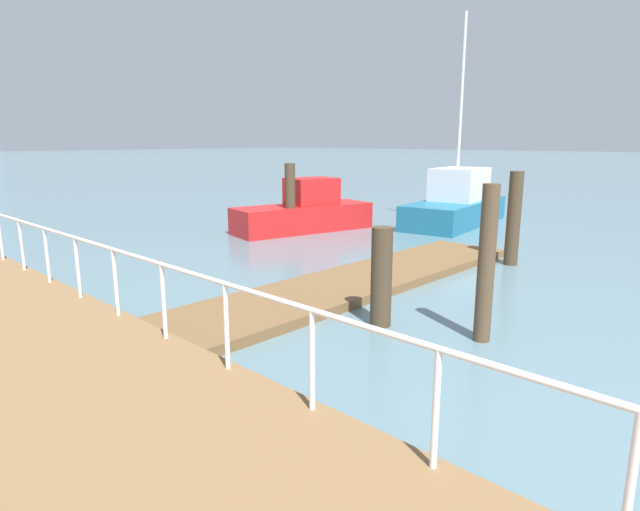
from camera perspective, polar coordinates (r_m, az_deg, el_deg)
ground_plane at (r=18.57m, az=-24.70°, el=1.70°), size 300.00×300.00×0.00m
floating_dock at (r=11.26m, az=3.50°, el=-3.01°), size 10.34×2.00×0.18m
boardwalk_railing at (r=6.26m, az=-10.17°, el=-5.05°), size 0.06×22.67×1.08m
dock_piling_0 at (r=8.40m, az=17.52°, el=-0.93°), size 0.26×0.26×2.44m
dock_piling_1 at (r=13.94m, az=20.18°, el=3.75°), size 0.33×0.33×2.33m
dock_piling_2 at (r=17.29m, az=-3.24°, el=6.04°), size 0.34×0.34×2.34m
dock_piling_3 at (r=8.83m, az=6.64°, el=-2.34°), size 0.35×0.35×1.68m
moored_boat_0 at (r=20.29m, az=14.52°, el=5.47°), size 5.81×2.82×7.39m
moored_boat_1 at (r=18.20m, az=-1.65°, el=4.68°), size 5.11×2.56×1.80m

